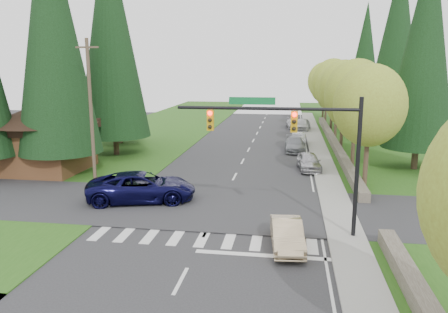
% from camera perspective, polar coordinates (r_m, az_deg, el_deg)
% --- Properties ---
extents(ground, '(120.00, 120.00, 0.00)m').
position_cam_1_polar(ground, '(18.53, -4.90, -14.45)').
color(ground, '#28282B').
rests_on(ground, ground).
extents(grass_east, '(14.00, 110.00, 0.06)m').
position_cam_1_polar(grass_east, '(38.12, 22.09, -1.48)').
color(grass_east, '#245015').
rests_on(grass_east, ground).
extents(grass_west, '(14.00, 110.00, 0.06)m').
position_cam_1_polar(grass_west, '(40.77, -16.20, -0.27)').
color(grass_west, '#245015').
rests_on(grass_west, ground).
extents(cross_street, '(120.00, 8.00, 0.10)m').
position_cam_1_polar(cross_street, '(25.80, -0.73, -6.72)').
color(cross_street, '#28282B').
rests_on(cross_street, ground).
extents(sidewalk_east, '(1.80, 80.00, 0.13)m').
position_cam_1_polar(sidewalk_east, '(39.10, 12.71, -0.53)').
color(sidewalk_east, gray).
rests_on(sidewalk_east, ground).
extents(curb_east, '(0.20, 80.00, 0.13)m').
position_cam_1_polar(curb_east, '(39.05, 11.47, -0.49)').
color(curb_east, gray).
rests_on(curb_east, ground).
extents(stone_wall_north, '(0.70, 40.00, 0.70)m').
position_cam_1_polar(stone_wall_north, '(47.03, 14.15, 1.79)').
color(stone_wall_north, '#4C4438').
rests_on(stone_wall_north, ground).
extents(traffic_signal, '(8.70, 0.37, 6.80)m').
position_cam_1_polar(traffic_signal, '(20.89, 9.56, 2.81)').
color(traffic_signal, black).
rests_on(traffic_signal, ground).
extents(brown_building, '(8.40, 8.40, 5.40)m').
position_cam_1_polar(brown_building, '(36.83, -22.54, 2.98)').
color(brown_building, '#4C2D19').
rests_on(brown_building, ground).
extents(utility_pole, '(1.60, 0.24, 10.00)m').
position_cam_1_polar(utility_pole, '(31.37, -16.98, 5.68)').
color(utility_pole, '#473828').
rests_on(utility_pole, ground).
extents(decid_tree_0, '(4.80, 4.80, 8.37)m').
position_cam_1_polar(decid_tree_0, '(30.70, 18.48, 6.33)').
color(decid_tree_0, '#38281C').
rests_on(decid_tree_0, ground).
extents(decid_tree_1, '(5.20, 5.20, 8.80)m').
position_cam_1_polar(decid_tree_1, '(37.59, 16.89, 7.61)').
color(decid_tree_1, '#38281C').
rests_on(decid_tree_1, ground).
extents(decid_tree_2, '(5.00, 5.00, 8.82)m').
position_cam_1_polar(decid_tree_2, '(44.49, 15.39, 8.42)').
color(decid_tree_2, '#38281C').
rests_on(decid_tree_2, ground).
extents(decid_tree_3, '(5.00, 5.00, 8.55)m').
position_cam_1_polar(decid_tree_3, '(51.47, 14.61, 8.55)').
color(decid_tree_3, '#38281C').
rests_on(decid_tree_3, ground).
extents(decid_tree_4, '(5.40, 5.40, 9.18)m').
position_cam_1_polar(decid_tree_4, '(58.42, 14.04, 9.30)').
color(decid_tree_4, '#38281C').
rests_on(decid_tree_4, ground).
extents(decid_tree_5, '(4.80, 4.80, 8.30)m').
position_cam_1_polar(decid_tree_5, '(65.40, 13.29, 9.09)').
color(decid_tree_5, '#38281C').
rests_on(decid_tree_5, ground).
extents(decid_tree_6, '(5.20, 5.20, 8.86)m').
position_cam_1_polar(decid_tree_6, '(72.37, 12.95, 9.59)').
color(decid_tree_6, '#38281C').
rests_on(decid_tree_6, ground).
extents(conifer_w_a, '(6.12, 6.12, 19.80)m').
position_cam_1_polar(conifer_w_a, '(34.72, -21.50, 15.28)').
color(conifer_w_a, '#38281C').
rests_on(conifer_w_a, ground).
extents(conifer_w_b, '(5.44, 5.44, 17.80)m').
position_cam_1_polar(conifer_w_b, '(39.61, -22.31, 13.22)').
color(conifer_w_b, '#38281C').
rests_on(conifer_w_b, ground).
extents(conifer_w_c, '(6.46, 6.46, 20.80)m').
position_cam_1_polar(conifer_w_c, '(41.49, -14.62, 15.68)').
color(conifer_w_c, '#38281C').
rests_on(conifer_w_c, ground).
extents(conifer_w_e, '(5.78, 5.78, 18.80)m').
position_cam_1_polar(conifer_w_e, '(47.73, -13.94, 13.93)').
color(conifer_w_e, '#38281C').
rests_on(conifer_w_e, ground).
extents(conifer_e_a, '(5.44, 5.44, 17.80)m').
position_cam_1_polar(conifer_e_a, '(37.54, 24.78, 13.16)').
color(conifer_e_a, '#38281C').
rests_on(conifer_e_a, ground).
extents(conifer_e_b, '(6.12, 6.12, 19.80)m').
position_cam_1_polar(conifer_e_b, '(51.40, 21.65, 13.84)').
color(conifer_e_b, '#38281C').
rests_on(conifer_e_b, ground).
extents(conifer_e_c, '(5.10, 5.10, 16.80)m').
position_cam_1_polar(conifer_e_c, '(64.93, 17.93, 12.15)').
color(conifer_e_c, '#38281C').
rests_on(conifer_e_c, ground).
extents(sedan_champagne, '(1.74, 4.03, 1.29)m').
position_cam_1_polar(sedan_champagne, '(20.38, 8.23, -10.04)').
color(sedan_champagne, beige).
rests_on(sedan_champagne, ground).
extents(suv_navy, '(7.09, 4.58, 1.82)m').
position_cam_1_polar(suv_navy, '(27.24, -10.69, -3.93)').
color(suv_navy, '#0B0A34').
rests_on(suv_navy, ground).
extents(parked_car_a, '(2.10, 4.29, 1.41)m').
position_cam_1_polar(parked_car_a, '(35.44, 11.04, -0.65)').
color(parked_car_a, '#B5B5BA').
rests_on(parked_car_a, ground).
extents(parked_car_b, '(2.07, 4.74, 1.36)m').
position_cam_1_polar(parked_car_b, '(43.16, 9.25, 1.57)').
color(parked_car_b, gray).
rests_on(parked_car_b, ground).
extents(parked_car_c, '(1.54, 4.09, 1.33)m').
position_cam_1_polar(parked_car_c, '(46.44, 9.76, 2.25)').
color(parked_car_c, silver).
rests_on(parked_car_c, ground).
extents(parked_car_d, '(2.42, 4.82, 1.58)m').
position_cam_1_polar(parked_car_d, '(57.26, 10.19, 4.12)').
color(parked_car_d, silver).
rests_on(parked_car_d, ground).
extents(parked_car_e, '(2.09, 4.37, 1.23)m').
position_cam_1_polar(parked_car_e, '(59.72, 9.04, 4.30)').
color(parked_car_e, '#A5A5AA').
rests_on(parked_car_e, ground).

